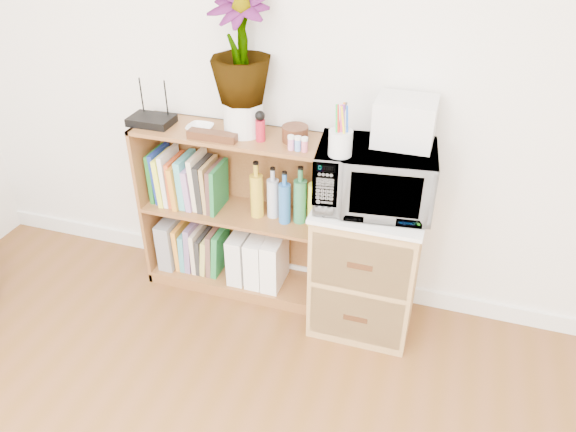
% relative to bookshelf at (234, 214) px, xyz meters
% --- Properties ---
extents(skirting_board, '(4.00, 0.02, 0.10)m').
position_rel_bookshelf_xyz_m(skirting_board, '(0.35, 0.14, -0.42)').
color(skirting_board, white).
rests_on(skirting_board, ground).
extents(bookshelf, '(1.00, 0.30, 0.95)m').
position_rel_bookshelf_xyz_m(bookshelf, '(0.00, 0.00, 0.00)').
color(bookshelf, brown).
rests_on(bookshelf, ground).
extents(wicker_unit, '(0.50, 0.45, 0.70)m').
position_rel_bookshelf_xyz_m(wicker_unit, '(0.75, -0.08, -0.12)').
color(wicker_unit, '#9E7542').
rests_on(wicker_unit, ground).
extents(microwave, '(0.57, 0.42, 0.29)m').
position_rel_bookshelf_xyz_m(microwave, '(0.75, -0.08, 0.39)').
color(microwave, white).
rests_on(microwave, wicker_unit).
extents(pen_cup, '(0.10, 0.10, 0.11)m').
position_rel_bookshelf_xyz_m(pen_cup, '(0.61, -0.20, 0.59)').
color(pen_cup, silver).
rests_on(pen_cup, microwave).
extents(small_appliance, '(0.26, 0.22, 0.21)m').
position_rel_bookshelf_xyz_m(small_appliance, '(0.85, 0.00, 0.64)').
color(small_appliance, silver).
rests_on(small_appliance, microwave).
extents(router, '(0.22, 0.15, 0.04)m').
position_rel_bookshelf_xyz_m(router, '(-0.42, -0.02, 0.50)').
color(router, black).
rests_on(router, bookshelf).
extents(white_bowl, '(0.13, 0.13, 0.03)m').
position_rel_bookshelf_xyz_m(white_bowl, '(-0.14, -0.03, 0.49)').
color(white_bowl, white).
rests_on(white_bowl, bookshelf).
extents(plant_pot, '(0.19, 0.19, 0.16)m').
position_rel_bookshelf_xyz_m(plant_pot, '(0.07, 0.02, 0.56)').
color(plant_pot, silver).
rests_on(plant_pot, bookshelf).
extents(potted_plant, '(0.29, 0.29, 0.52)m').
position_rel_bookshelf_xyz_m(potted_plant, '(0.07, 0.02, 0.90)').
color(potted_plant, '#2D712D').
rests_on(potted_plant, plant_pot).
extents(trinket_box, '(0.25, 0.06, 0.04)m').
position_rel_bookshelf_xyz_m(trinket_box, '(-0.04, -0.10, 0.49)').
color(trinket_box, '#3A1D10').
rests_on(trinket_box, bookshelf).
extents(kokeshi_doll, '(0.05, 0.05, 0.11)m').
position_rel_bookshelf_xyz_m(kokeshi_doll, '(0.18, -0.04, 0.53)').
color(kokeshi_doll, maroon).
rests_on(kokeshi_doll, bookshelf).
extents(wooden_bowl, '(0.13, 0.13, 0.07)m').
position_rel_bookshelf_xyz_m(wooden_bowl, '(0.34, 0.01, 0.51)').
color(wooden_bowl, '#3D1E10').
rests_on(wooden_bowl, bookshelf).
extents(paint_jars, '(0.11, 0.04, 0.06)m').
position_rel_bookshelf_xyz_m(paint_jars, '(0.38, -0.09, 0.50)').
color(paint_jars, pink).
rests_on(paint_jars, bookshelf).
extents(file_box, '(0.09, 0.23, 0.29)m').
position_rel_bookshelf_xyz_m(file_box, '(-0.40, 0.00, -0.26)').
color(file_box, gray).
rests_on(file_box, bookshelf).
extents(magazine_holder_left, '(0.09, 0.23, 0.29)m').
position_rel_bookshelf_xyz_m(magazine_holder_left, '(0.03, -0.01, -0.26)').
color(magazine_holder_left, silver).
rests_on(magazine_holder_left, bookshelf).
extents(magazine_holder_mid, '(0.09, 0.23, 0.29)m').
position_rel_bookshelf_xyz_m(magazine_holder_mid, '(0.13, -0.01, -0.26)').
color(magazine_holder_mid, white).
rests_on(magazine_holder_mid, bookshelf).
extents(magazine_holder_right, '(0.09, 0.24, 0.30)m').
position_rel_bookshelf_xyz_m(magazine_holder_right, '(0.23, -0.01, -0.26)').
color(magazine_holder_right, white).
rests_on(magazine_holder_right, bookshelf).
extents(cookbooks, '(0.40, 0.20, 0.30)m').
position_rel_bookshelf_xyz_m(cookbooks, '(-0.26, -0.00, 0.16)').
color(cookbooks, '#1B6822').
rests_on(cookbooks, bookshelf).
extents(liquor_bottles, '(0.38, 0.07, 0.30)m').
position_rel_bookshelf_xyz_m(liquor_bottles, '(0.30, -0.00, 0.17)').
color(liquor_bottles, gold).
rests_on(liquor_bottles, bookshelf).
extents(lower_books, '(0.28, 0.19, 0.29)m').
position_rel_bookshelf_xyz_m(lower_books, '(-0.22, 0.00, -0.27)').
color(lower_books, orange).
rests_on(lower_books, bookshelf).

